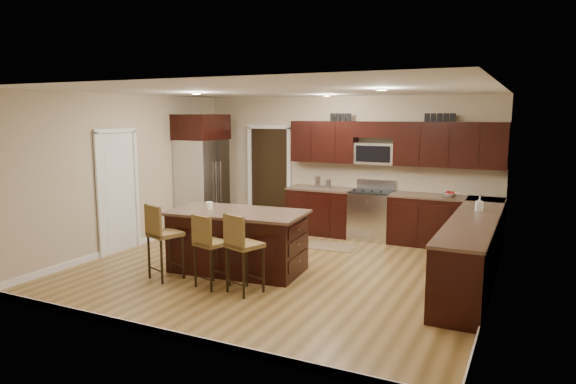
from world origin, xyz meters
The scene contains 23 objects.
floor centered at (0.00, 0.00, 0.00)m, with size 6.00×6.00×0.00m, color olive.
ceiling centered at (0.00, 0.00, 2.70)m, with size 6.00×6.00×0.00m, color silver.
wall_back centered at (0.00, 2.75, 1.35)m, with size 6.00×6.00×0.00m, color tan.
wall_left centered at (-3.00, 0.00, 1.35)m, with size 5.50×5.50×0.00m, color tan.
wall_right centered at (3.00, 0.00, 1.35)m, with size 5.50×5.50×0.00m, color tan.
base_cabinets centered at (1.90, 1.45, 0.46)m, with size 4.02×3.96×0.92m.
upper_cabinets centered at (1.04, 2.58, 1.84)m, with size 4.00×0.33×0.80m.
range centered at (0.68, 2.45, 0.47)m, with size 0.76×0.64×1.11m.
microwave centered at (0.68, 2.60, 1.62)m, with size 0.76×0.31×0.40m, color silver.
doorway centered at (-1.65, 2.73, 1.03)m, with size 0.85×0.03×2.06m, color black.
pantry_door centered at (-2.98, -0.30, 1.02)m, with size 0.03×0.80×2.04m, color white.
letter_decor centered at (0.90, 2.58, 2.29)m, with size 2.20×0.03×0.15m, color black, non-canonical shape.
island centered at (-0.55, -0.36, 0.43)m, with size 2.11×1.24×0.92m.
stool_left centered at (-1.30, -1.21, 0.68)m, with size 0.52×0.52×1.09m.
stool_mid centered at (-0.50, -1.20, 0.63)m, with size 0.46×0.46×1.02m.
stool_right centered at (0.02, -1.20, 0.67)m, with size 0.51×0.51×1.07m.
refrigerator centered at (-2.62, 1.67, 1.20)m, with size 0.79×0.99×2.35m.
floor_mat centered at (0.20, 1.57, 0.01)m, with size 0.89×0.59×0.01m, color brown.
fruit_bowl centered at (2.08, 2.45, 0.95)m, with size 0.28×0.28×0.07m, color silver.
soap_bottle centered at (2.70, 1.23, 1.03)m, with size 0.10×0.10×0.22m, color #B2B2B2.
canister_tall centered at (-0.43, 2.45, 1.03)m, with size 0.12×0.12×0.22m, color silver.
canister_short centered at (-0.20, 2.45, 1.01)m, with size 0.11×0.11×0.17m, color silver.
island_jar centered at (-1.05, -0.36, 0.97)m, with size 0.10×0.10×0.10m, color white.
Camera 1 is at (3.42, -6.81, 2.36)m, focal length 32.00 mm.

